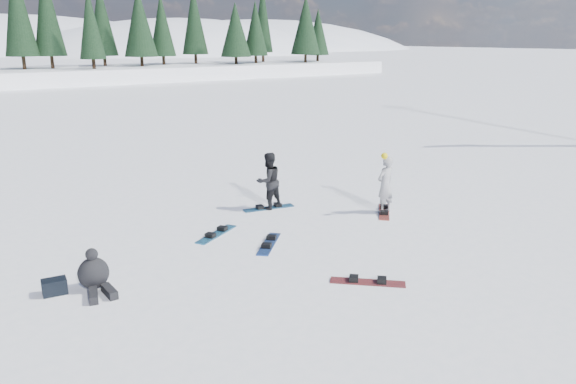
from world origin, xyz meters
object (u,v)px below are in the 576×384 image
at_px(snowboarder_man, 269,181).
at_px(seated_rider, 94,274).
at_px(gear_bag, 54,287).
at_px(snowboard_loose_c, 216,234).
at_px(snowboard_loose_a, 269,244).
at_px(snowboarder_woman, 385,184).
at_px(snowboard_loose_b, 368,282).

bearing_deg(snowboarder_man, seated_rider, 19.27).
relative_size(gear_bag, snowboard_loose_c, 0.30).
bearing_deg(seated_rider, snowboard_loose_a, 8.79).
height_order(snowboarder_woman, snowboard_loose_a, snowboarder_woman).
distance_m(snowboarder_man, seated_rider, 6.30).
height_order(snowboarder_man, snowboard_loose_c, snowboarder_man).
bearing_deg(snowboarder_woman, seated_rider, -5.42).
height_order(gear_bag, snowboard_loose_a, gear_bag).
relative_size(snowboarder_woman, snowboard_loose_c, 1.17).
bearing_deg(snowboarder_woman, snowboarder_man, -49.66).
xyz_separation_m(seated_rider, gear_bag, (-0.70, 0.25, -0.18)).
relative_size(snowboarder_man, snowboard_loose_b, 1.09).
bearing_deg(snowboard_loose_a, snowboarder_man, 12.08).
distance_m(snowboarder_man, snowboard_loose_c, 2.67).
xyz_separation_m(snowboard_loose_c, snowboard_loose_b, (1.21, -4.27, 0.00)).
relative_size(gear_bag, snowboard_loose_a, 0.30).
distance_m(snowboarder_man, snowboard_loose_a, 3.02).
height_order(snowboarder_woman, snowboarder_man, snowboarder_woman).
height_order(seated_rider, gear_bag, seated_rider).
height_order(snowboarder_man, seated_rider, snowboarder_man).
bearing_deg(gear_bag, seated_rider, -19.97).
bearing_deg(snowboard_loose_a, seated_rider, 136.87).
relative_size(snowboard_loose_c, snowboard_loose_a, 1.00).
bearing_deg(snowboard_loose_c, snowboarder_woman, -42.30).
distance_m(snowboarder_woman, snowboarder_man, 3.29).
bearing_deg(seated_rider, snowboard_loose_c, 29.98).
xyz_separation_m(snowboarder_man, snowboard_loose_c, (-2.28, -1.15, -0.81)).
distance_m(snowboard_loose_c, snowboard_loose_a, 1.50).
height_order(snowboarder_man, snowboard_loose_a, snowboarder_man).
height_order(snowboarder_man, gear_bag, snowboarder_man).
xyz_separation_m(snowboarder_woman, snowboard_loose_c, (-4.77, 1.00, -0.81)).
bearing_deg(snowboard_loose_b, snowboard_loose_a, 142.33).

